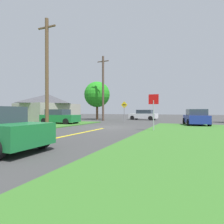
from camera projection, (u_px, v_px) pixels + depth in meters
ground_plane at (108, 127)px, 16.00m from camera, size 120.00×120.00×0.00m
lane_stripe_center at (40, 141)px, 8.61m from camera, size 0.20×14.00×0.01m
stop_sign at (154, 106)px, 12.88m from camera, size 0.70×0.07×2.63m
parked_car_near_building at (60, 117)px, 20.00m from camera, size 4.18×2.09×1.62m
car_on_crossroad at (196, 117)px, 17.90m from camera, size 2.50×4.14×1.62m
car_approaching_junction at (144, 115)px, 29.19m from camera, size 4.65×2.41×1.62m
utility_pole_near at (47, 72)px, 15.47m from camera, size 1.80×0.29×9.33m
utility_pole_mid at (103, 88)px, 26.60m from camera, size 1.80×0.31×9.47m
direction_sign at (124, 109)px, 23.21m from camera, size 0.90×0.14×2.68m
oak_tree_left at (97, 95)px, 30.27m from camera, size 4.26×4.26×6.32m
barn at (48, 108)px, 25.73m from camera, size 7.09×7.89×3.83m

